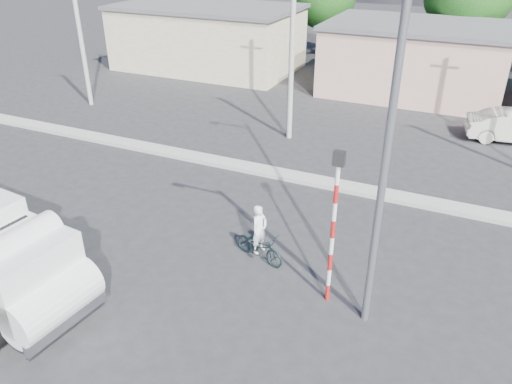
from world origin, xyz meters
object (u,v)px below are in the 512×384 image
at_px(bicycle, 259,246).
at_px(streetlight, 381,138).
at_px(traffic_pole, 334,217).
at_px(cyclist, 259,238).

bearing_deg(bicycle, streetlight, -92.55).
bearing_deg(streetlight, traffic_pole, 162.27).
relative_size(traffic_pole, streetlight, 0.48).
relative_size(bicycle, streetlight, 0.20).
relative_size(bicycle, traffic_pole, 0.41).
bearing_deg(traffic_pole, streetlight, -17.73).
distance_m(bicycle, streetlight, 5.75).
height_order(cyclist, traffic_pole, traffic_pole).
bearing_deg(cyclist, traffic_pole, -93.41).
distance_m(cyclist, streetlight, 5.51).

